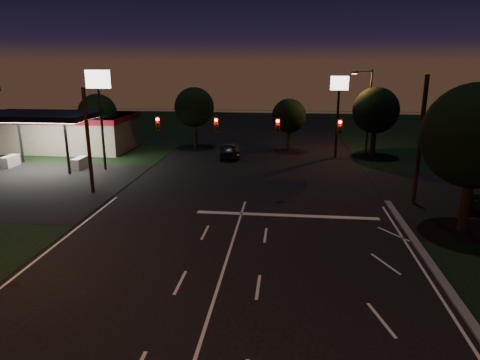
# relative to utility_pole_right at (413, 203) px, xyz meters

# --- Properties ---
(ground) EXTENTS (140.00, 140.00, 0.00)m
(ground) POSITION_rel_utility_pole_right_xyz_m (-12.00, -15.00, 0.00)
(ground) COLOR black
(ground) RESTS_ON ground
(cross_street_left) EXTENTS (20.00, 16.00, 0.02)m
(cross_street_left) POSITION_rel_utility_pole_right_xyz_m (-32.00, 1.00, 0.00)
(cross_street_left) COLOR black
(cross_street_left) RESTS_ON ground
(stop_bar) EXTENTS (12.00, 0.50, 0.01)m
(stop_bar) POSITION_rel_utility_pole_right_xyz_m (-9.00, -3.50, 0.01)
(stop_bar) COLOR silver
(stop_bar) RESTS_ON ground
(utility_pole_right) EXTENTS (0.30, 0.30, 9.00)m
(utility_pole_right) POSITION_rel_utility_pole_right_xyz_m (0.00, 0.00, 0.00)
(utility_pole_right) COLOR black
(utility_pole_right) RESTS_ON ground
(utility_pole_left) EXTENTS (0.28, 0.28, 8.00)m
(utility_pole_left) POSITION_rel_utility_pole_right_xyz_m (-24.00, 0.00, 0.00)
(utility_pole_left) COLOR black
(utility_pole_left) RESTS_ON ground
(signal_span) EXTENTS (24.00, 0.40, 1.56)m
(signal_span) POSITION_rel_utility_pole_right_xyz_m (-12.00, -0.04, 5.50)
(signal_span) COLOR black
(signal_span) RESTS_ON ground
(gas_station) EXTENTS (14.20, 16.10, 5.25)m
(gas_station) POSITION_rel_utility_pole_right_xyz_m (-33.86, 15.39, 2.38)
(gas_station) COLOR gray
(gas_station) RESTS_ON ground
(pole_sign_left_near) EXTENTS (2.20, 0.30, 9.10)m
(pole_sign_left_near) POSITION_rel_utility_pole_right_xyz_m (-26.00, 7.00, 6.98)
(pole_sign_left_near) COLOR black
(pole_sign_left_near) RESTS_ON ground
(pole_sign_right) EXTENTS (1.80, 0.30, 8.40)m
(pole_sign_right) POSITION_rel_utility_pole_right_xyz_m (-4.00, 15.00, 6.24)
(pole_sign_right) COLOR black
(pole_sign_right) RESTS_ON ground
(street_light_right_far) EXTENTS (2.20, 0.35, 9.00)m
(street_light_right_far) POSITION_rel_utility_pole_right_xyz_m (-0.76, 17.00, 5.24)
(street_light_right_far) COLOR black
(street_light_right_far) RESTS_ON ground
(tree_right_near) EXTENTS (6.00, 6.00, 8.76)m
(tree_right_near) POSITION_rel_utility_pole_right_xyz_m (1.53, -4.83, 5.68)
(tree_right_near) COLOR black
(tree_right_near) RESTS_ON ground
(tree_far_a) EXTENTS (4.20, 4.20, 6.42)m
(tree_far_a) POSITION_rel_utility_pole_right_xyz_m (-29.98, 15.12, 4.26)
(tree_far_a) COLOR black
(tree_far_a) RESTS_ON ground
(tree_far_b) EXTENTS (4.60, 4.60, 6.98)m
(tree_far_b) POSITION_rel_utility_pole_right_xyz_m (-19.98, 19.13, 4.61)
(tree_far_b) COLOR black
(tree_far_b) RESTS_ON ground
(tree_far_c) EXTENTS (3.80, 3.80, 5.86)m
(tree_far_c) POSITION_rel_utility_pole_right_xyz_m (-8.98, 18.10, 3.90)
(tree_far_c) COLOR black
(tree_far_c) RESTS_ON ground
(tree_far_d) EXTENTS (4.80, 4.80, 7.30)m
(tree_far_d) POSITION_rel_utility_pole_right_xyz_m (0.02, 16.13, 4.83)
(tree_far_d) COLOR black
(tree_far_d) RESTS_ON ground
(tree_far_e) EXTENTS (4.00, 4.00, 6.18)m
(tree_far_e) POSITION_rel_utility_pole_right_xyz_m (8.02, 14.11, 4.11)
(tree_far_e) COLOR black
(tree_far_e) RESTS_ON ground
(car_oncoming_a) EXTENTS (2.07, 4.61, 1.54)m
(car_oncoming_a) POSITION_rel_utility_pole_right_xyz_m (-15.14, 13.30, 0.77)
(car_oncoming_a) COLOR black
(car_oncoming_a) RESTS_ON ground
(car_oncoming_b) EXTENTS (2.77, 4.61, 1.43)m
(car_oncoming_b) POSITION_rel_utility_pole_right_xyz_m (-15.25, 14.04, 0.72)
(car_oncoming_b) COLOR black
(car_oncoming_b) RESTS_ON ground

